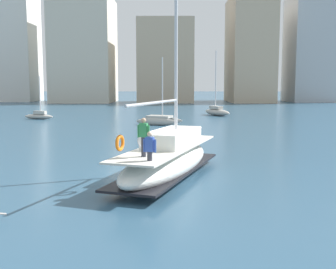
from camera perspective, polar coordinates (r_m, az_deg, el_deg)
ground_plane at (r=20.61m, az=-3.15°, el=-5.40°), size 400.00×400.00×0.00m
main_sailboat at (r=19.74m, az=0.03°, el=-3.25°), size 5.41×9.86×13.13m
moored_sloop_near at (r=44.80m, az=-1.17°, el=2.07°), size 5.08×3.60×7.10m
moored_sloop_far at (r=57.64m, az=6.66°, el=3.18°), size 3.74×5.43×8.79m
moored_catamaran at (r=53.91m, az=-17.14°, el=2.48°), size 3.94×1.79×5.30m
waterfront_buildings at (r=99.48m, az=-0.75°, el=11.22°), size 83.06×18.69×25.15m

